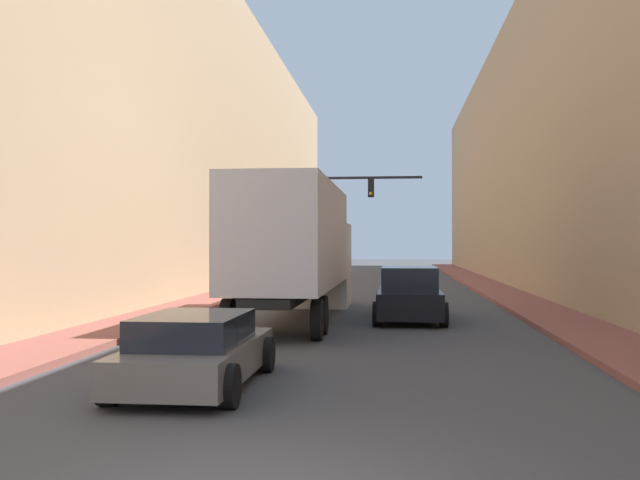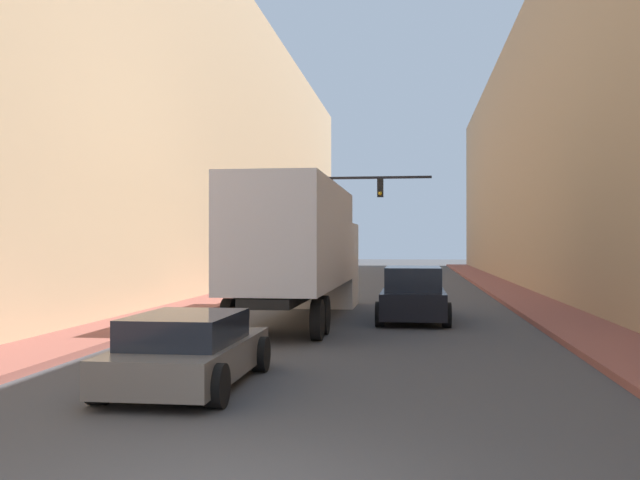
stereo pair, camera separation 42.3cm
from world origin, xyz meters
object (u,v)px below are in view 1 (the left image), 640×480
at_px(semi_truck, 299,246).
at_px(suv_car, 409,295).
at_px(traffic_signal_gantry, 309,207).
at_px(sedan_car, 196,351).

height_order(semi_truck, suv_car, semi_truck).
distance_m(semi_truck, suv_car, 3.69).
distance_m(suv_car, traffic_signal_gantry, 14.30).
xyz_separation_m(sedan_car, traffic_signal_gantry, (-1.05, 23.66, 3.56)).
bearing_deg(sedan_car, traffic_signal_gantry, 92.54).
bearing_deg(suv_car, traffic_signal_gantry, 109.67).
height_order(sedan_car, suv_car, suv_car).
bearing_deg(semi_truck, traffic_signal_gantry, 95.64).
relative_size(suv_car, traffic_signal_gantry, 0.64).
relative_size(sedan_car, traffic_signal_gantry, 0.55).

